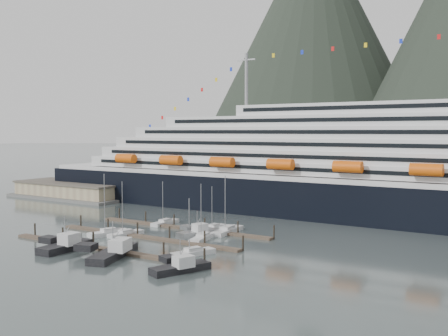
{
  "coord_description": "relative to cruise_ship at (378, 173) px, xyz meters",
  "views": [
    {
      "loc": [
        69.58,
        -81.62,
        23.07
      ],
      "look_at": [
        3.19,
        22.0,
        14.37
      ],
      "focal_mm": 42.0,
      "sensor_mm": 36.0,
      "label": 1
    }
  ],
  "objects": [
    {
      "name": "cruise_ship",
      "position": [
        0.0,
        0.0,
        0.0
      ],
      "size": [
        210.0,
        30.4,
        50.3
      ],
      "color": "black",
      "rests_on": "ground"
    },
    {
      "name": "sailboat_d",
      "position": [
        -23.53,
        -46.43,
        -11.64
      ],
      "size": [
        4.73,
        10.54,
        12.45
      ],
      "rotation": [
        0.0,
        0.0,
        1.8
      ],
      "color": "silver",
      "rests_on": "ground"
    },
    {
      "name": "dock_mid",
      "position": [
        -34.95,
        -51.89,
        -11.73
      ],
      "size": [
        48.18,
        2.28,
        3.2
      ],
      "color": "#42362A",
      "rests_on": "ground"
    },
    {
      "name": "sailboat_e",
      "position": [
        -41.89,
        -36.47,
        -11.65
      ],
      "size": [
        2.4,
        8.77,
        11.1
      ],
      "rotation": [
        0.0,
        0.0,
        1.59
      ],
      "color": "silver",
      "rests_on": "ground"
    },
    {
      "name": "sailboat_g",
      "position": [
        -23.1,
        -37.35,
        -11.62
      ],
      "size": [
        3.55,
        11.15,
        13.62
      ],
      "rotation": [
        0.0,
        0.0,
        1.65
      ],
      "color": "silver",
      "rests_on": "ground"
    },
    {
      "name": "sailboat_b",
      "position": [
        -40.25,
        -52.2,
        -11.64
      ],
      "size": [
        3.3,
        8.93,
        12.51
      ],
      "rotation": [
        0.0,
        0.0,
        1.45
      ],
      "color": "silver",
      "rests_on": "ground"
    },
    {
      "name": "dock_near",
      "position": [
        -34.95,
        -64.89,
        -11.73
      ],
      "size": [
        48.18,
        2.28,
        3.2
      ],
      "color": "#42362A",
      "rests_on": "ground"
    },
    {
      "name": "dock_far",
      "position": [
        -34.95,
        -38.89,
        -11.73
      ],
      "size": [
        48.18,
        2.28,
        3.2
      ],
      "color": "#42362A",
      "rests_on": "ground"
    },
    {
      "name": "trawler_b",
      "position": [
        -40.35,
        -69.07,
        -11.1
      ],
      "size": [
        8.84,
        11.6,
        7.45
      ],
      "rotation": [
        0.0,
        0.0,
        1.62
      ],
      "color": "black",
      "rests_on": "ground"
    },
    {
      "name": "warehouse",
      "position": [
        -102.03,
        -12.94,
        -9.79
      ],
      "size": [
        46.0,
        20.0,
        5.8
      ],
      "color": "#595956",
      "rests_on": "ground"
    },
    {
      "name": "trawler_e",
      "position": [
        -26.91,
        -43.91,
        -11.22
      ],
      "size": [
        7.95,
        9.95,
        6.1
      ],
      "rotation": [
        0.0,
        0.0,
        1.29
      ],
      "color": "#929497",
      "rests_on": "ground"
    },
    {
      "name": "trawler_c",
      "position": [
        -28.65,
        -68.07,
        -11.12
      ],
      "size": [
        11.37,
        14.75,
        7.33
      ],
      "rotation": [
        0.0,
        0.0,
        1.9
      ],
      "color": "black",
      "rests_on": "ground"
    },
    {
      "name": "ground",
      "position": [
        -30.03,
        -54.94,
        -12.04
      ],
      "size": [
        1600.0,
        1600.0,
        0.0
      ],
      "primitive_type": "plane",
      "color": "#465352",
      "rests_on": "ground"
    },
    {
      "name": "sailboat_f",
      "position": [
        -27.94,
        -35.66,
        -11.65
      ],
      "size": [
        2.31,
        7.75,
        10.63
      ],
      "rotation": [
        0.0,
        0.0,
        1.58
      ],
      "color": "silver",
      "rests_on": "ground"
    },
    {
      "name": "trawler_d",
      "position": [
        -12.14,
        -69.32,
        -11.23
      ],
      "size": [
        8.72,
        10.68,
        6.07
      ],
      "rotation": [
        0.0,
        0.0,
        1.19
      ],
      "color": "black",
      "rests_on": "ground"
    },
    {
      "name": "sailboat_h",
      "position": [
        -16.95,
        -58.98,
        -11.64
      ],
      "size": [
        5.34,
        9.01,
        11.2
      ],
      "rotation": [
        0.0,
        0.0,
        1.22
      ],
      "color": "silver",
      "rests_on": "ground"
    },
    {
      "name": "sailboat_a",
      "position": [
        -43.67,
        -53.95,
        -11.61
      ],
      "size": [
        5.5,
        9.64,
        14.21
      ],
      "rotation": [
        0.0,
        0.0,
        1.25
      ],
      "color": "silver",
      "rests_on": "ground"
    }
  ]
}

